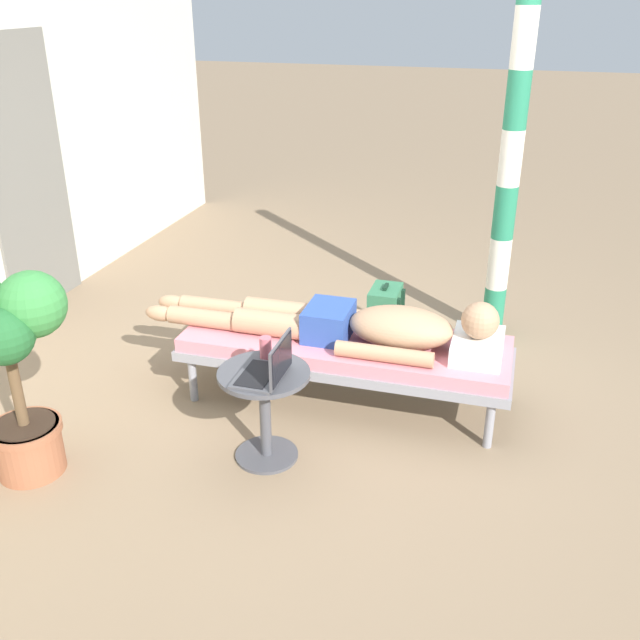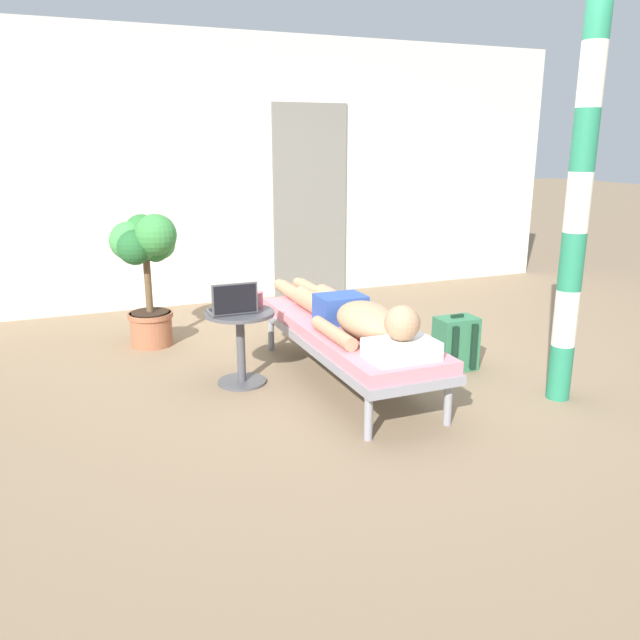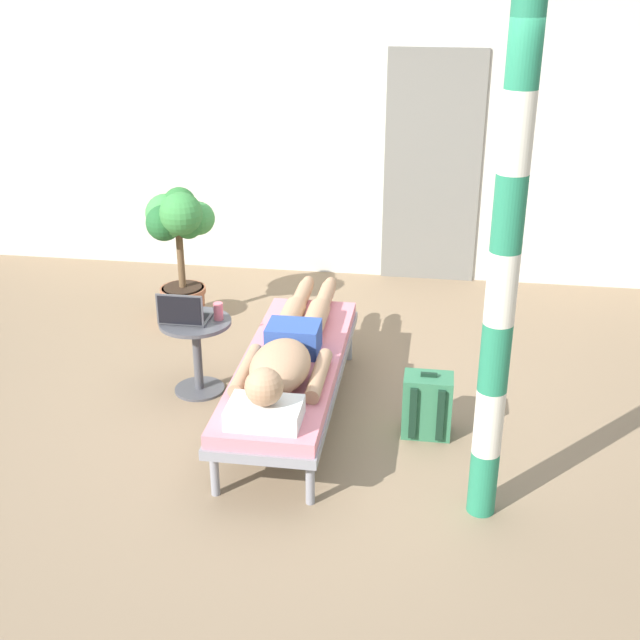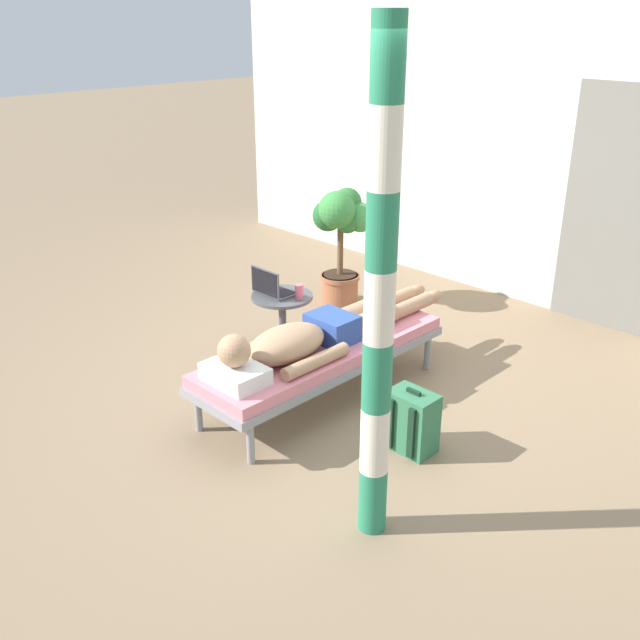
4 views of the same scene
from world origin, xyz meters
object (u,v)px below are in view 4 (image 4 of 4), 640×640
object	(u,v)px
lounge_chair	(322,354)
backpack	(412,422)
side_table	(282,315)
potted_plant	(340,228)
porch_post	(379,306)
person_reclining	(313,335)
laptop	(272,288)
drink_glass	(299,292)

from	to	relation	value
lounge_chair	backpack	xyz separation A→B (m)	(0.86, -0.07, -0.15)
lounge_chair	side_table	size ratio (longest dim) A/B	3.76
side_table	potted_plant	distance (m)	1.28
lounge_chair	porch_post	world-z (taller)	porch_post
lounge_chair	person_reclining	distance (m)	0.19
lounge_chair	laptop	world-z (taller)	laptop
person_reclining	drink_glass	size ratio (longest dim) A/B	18.43
lounge_chair	backpack	bearing A→B (deg)	-4.45
drink_glass	porch_post	size ratio (longest dim) A/B	0.05
person_reclining	side_table	xyz separation A→B (m)	(-0.69, 0.34, -0.16)
drink_glass	potted_plant	world-z (taller)	potted_plant
porch_post	side_table	bearing A→B (deg)	150.38
drink_glass	potted_plant	xyz separation A→B (m)	(-0.61, 1.09, 0.15)
drink_glass	porch_post	bearing A→B (deg)	-32.72
porch_post	potted_plant	bearing A→B (deg)	136.69
drink_glass	porch_post	world-z (taller)	porch_post
side_table	potted_plant	world-z (taller)	potted_plant
person_reclining	lounge_chair	bearing A→B (deg)	90.00
drink_glass	backpack	distance (m)	1.50
lounge_chair	laptop	size ratio (longest dim) A/B	6.35
side_table	porch_post	bearing A→B (deg)	-29.62
backpack	potted_plant	world-z (taller)	potted_plant
side_table	laptop	world-z (taller)	laptop
drink_glass	potted_plant	bearing A→B (deg)	119.19
lounge_chair	laptop	distance (m)	0.81
porch_post	drink_glass	bearing A→B (deg)	147.28
drink_glass	backpack	size ratio (longest dim) A/B	0.28
laptop	porch_post	world-z (taller)	porch_post
backpack	lounge_chair	bearing A→B (deg)	175.55
lounge_chair	drink_glass	distance (m)	0.66
side_table	backpack	bearing A→B (deg)	-11.75
person_reclining	laptop	xyz separation A→B (m)	(-0.75, 0.29, 0.07)
laptop	potted_plant	distance (m)	1.26
lounge_chair	side_table	distance (m)	0.74
side_table	laptop	xyz separation A→B (m)	(-0.06, -0.05, 0.23)
potted_plant	porch_post	xyz separation A→B (m)	(2.33, -2.20, 0.56)
person_reclining	porch_post	world-z (taller)	porch_post
side_table	backpack	xyz separation A→B (m)	(1.55, -0.32, -0.16)
lounge_chair	backpack	world-z (taller)	backpack
drink_glass	porch_post	xyz separation A→B (m)	(1.72, -1.11, 0.71)
side_table	drink_glass	world-z (taller)	drink_glass
side_table	drink_glass	distance (m)	0.27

